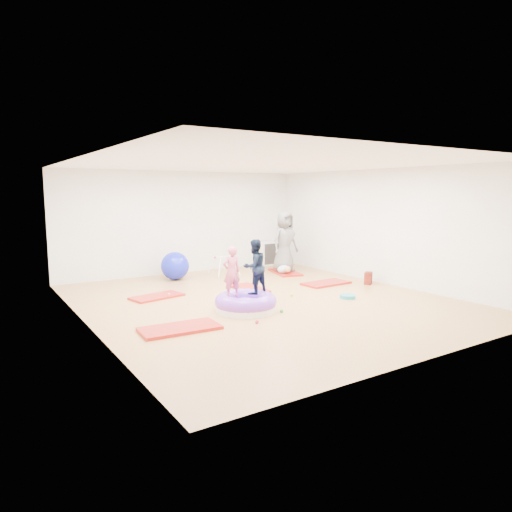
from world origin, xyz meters
TOP-DOWN VIEW (x-y plane):
  - room at (0.00, 0.00)m, footprint 7.01×8.01m
  - gym_mat_front_left at (-2.29, -0.96)m, footprint 1.32×0.71m
  - gym_mat_mid_left at (-1.78, 1.45)m, footprint 1.18×0.76m
  - gym_mat_center_back at (0.31, 1.09)m, footprint 0.63×1.14m
  - gym_mat_right at (2.22, 0.58)m, footprint 1.21×0.64m
  - gym_mat_rear_right at (2.29, 2.36)m, footprint 0.90×1.32m
  - inflatable_cushion at (-0.76, -0.51)m, footprint 1.18×1.18m
  - child_pink at (-1.02, -0.46)m, footprint 0.36×0.25m
  - child_navy at (-0.51, -0.44)m, footprint 0.57×0.47m
  - adult_caregiver at (2.30, 2.42)m, footprint 0.86×0.61m
  - infant at (2.09, 2.13)m, footprint 0.38×0.38m
  - ball_pit_balls at (-0.05, 0.10)m, footprint 3.32×2.84m
  - exercise_ball_blue at (-0.66, 3.12)m, footprint 0.72×0.72m
  - exercise_ball_orange at (-0.39, 3.60)m, footprint 0.37×0.37m
  - infant_play_gym at (0.66, 2.93)m, footprint 0.70×0.66m
  - cube_shelf at (2.76, 3.79)m, footprint 0.73×0.36m
  - balance_disc at (1.62, -0.79)m, footprint 0.33×0.33m
  - backpack at (3.10, 0.04)m, footprint 0.30×0.27m
  - yellow_toy at (-2.00, -1.01)m, footprint 0.20×0.20m

SIDE VIEW (x-z plane):
  - yellow_toy at x=-2.00m, z-range 0.00..0.03m
  - gym_mat_mid_left at x=-1.78m, z-range 0.00..0.05m
  - gym_mat_center_back at x=0.31m, z-range 0.00..0.05m
  - gym_mat_right at x=2.22m, z-range 0.00..0.05m
  - gym_mat_rear_right at x=2.29m, z-range 0.00..0.05m
  - gym_mat_front_left at x=-2.29m, z-range 0.00..0.05m
  - ball_pit_balls at x=-0.05m, z-range 0.00..0.07m
  - balance_disc at x=1.62m, z-range 0.00..0.07m
  - inflatable_cushion at x=-0.76m, z-range -0.04..0.33m
  - backpack at x=3.10m, z-range 0.00..0.30m
  - infant at x=2.09m, z-range 0.05..0.28m
  - exercise_ball_orange at x=-0.39m, z-range 0.00..0.37m
  - infant_play_gym at x=0.66m, z-range 0.09..0.62m
  - exercise_ball_blue at x=-0.66m, z-range 0.00..0.72m
  - cube_shelf at x=2.76m, z-range 0.00..0.73m
  - child_pink at x=-1.02m, z-range 0.34..1.30m
  - child_navy at x=-0.51m, z-range 0.34..1.40m
  - adult_caregiver at x=2.30m, z-range 0.05..1.71m
  - room at x=0.00m, z-range 0.00..2.80m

